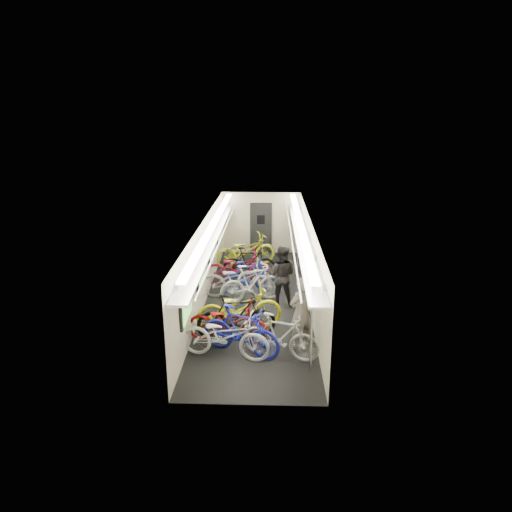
# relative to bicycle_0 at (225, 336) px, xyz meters

# --- Properties ---
(train_car_shell) EXTENTS (10.00, 10.00, 10.00)m
(train_car_shell) POSITION_rel_bicycle_0_xyz_m (0.23, 3.97, 1.12)
(train_car_shell) COLOR black
(train_car_shell) RESTS_ON ground
(bicycle_0) EXTENTS (2.14, 1.12, 1.07)m
(bicycle_0) POSITION_rel_bicycle_0_xyz_m (0.00, 0.00, 0.00)
(bicycle_0) COLOR silver
(bicycle_0) RESTS_ON ground
(bicycle_1) EXTENTS (1.98, 1.31, 1.16)m
(bicycle_1) POSITION_rel_bicycle_0_xyz_m (0.34, 0.17, 0.05)
(bicycle_1) COLOR #1D21AF
(bicycle_1) RESTS_ON ground
(bicycle_2) EXTENTS (2.05, 0.97, 1.04)m
(bicycle_2) POSITION_rel_bicycle_0_xyz_m (-0.01, 0.72, -0.02)
(bicycle_2) COLOR maroon
(bicycle_2) RESTS_ON ground
(bicycle_3) EXTENTS (1.99, 0.84, 1.16)m
(bicycle_3) POSITION_rel_bicycle_0_xyz_m (0.18, 0.94, 0.04)
(bicycle_3) COLOR black
(bicycle_3) RESTS_ON ground
(bicycle_4) EXTENTS (2.29, 1.24, 1.14)m
(bicycle_4) POSITION_rel_bicycle_0_xyz_m (0.21, 1.47, 0.03)
(bicycle_4) COLOR yellow
(bicycle_4) RESTS_ON ground
(bicycle_5) EXTENTS (1.99, 1.24, 1.16)m
(bicycle_5) POSITION_rel_bicycle_0_xyz_m (0.45, 3.22, 0.04)
(bicycle_5) COLOR silver
(bicycle_5) RESTS_ON ground
(bicycle_6) EXTENTS (2.17, 0.78, 1.13)m
(bicycle_6) POSITION_rel_bicycle_0_xyz_m (0.03, 3.52, 0.03)
(bicycle_6) COLOR #9F9FA4
(bicycle_6) RESTS_ON ground
(bicycle_7) EXTENTS (1.77, 1.10, 1.03)m
(bicycle_7) POSITION_rel_bicycle_0_xyz_m (0.32, 3.97, -0.02)
(bicycle_7) COLOR navy
(bicycle_7) RESTS_ON ground
(bicycle_8) EXTENTS (2.25, 1.14, 1.13)m
(bicycle_8) POSITION_rel_bicycle_0_xyz_m (-0.08, 4.68, 0.03)
(bicycle_8) COLOR maroon
(bicycle_8) RESTS_ON ground
(bicycle_9) EXTENTS (1.78, 0.57, 1.06)m
(bicycle_9) POSITION_rel_bicycle_0_xyz_m (0.29, 5.30, -0.01)
(bicycle_9) COLOR black
(bicycle_9) RESTS_ON ground
(bicycle_10) EXTENTS (2.33, 1.56, 1.16)m
(bicycle_10) POSITION_rel_bicycle_0_xyz_m (0.08, 6.55, 0.04)
(bicycle_10) COLOR #D2D113
(bicycle_10) RESTS_ON ground
(bicycle_11) EXTENTS (1.84, 0.98, 1.06)m
(bicycle_11) POSITION_rel_bicycle_0_xyz_m (1.22, 0.03, -0.01)
(bicycle_11) COLOR silver
(bicycle_11) RESTS_ON ground
(bicycle_12) EXTENTS (2.05, 1.26, 1.02)m
(bicycle_12) POSITION_rel_bicycle_0_xyz_m (0.23, 6.95, -0.03)
(bicycle_12) COLOR slate
(bicycle_12) RESTS_ON ground
(passenger_near) EXTENTS (0.75, 0.68, 1.71)m
(passenger_near) POSITION_rel_bicycle_0_xyz_m (1.70, 0.60, 0.32)
(passenger_near) COLOR gray
(passenger_near) RESTS_ON ground
(passenger_mid) EXTENTS (0.96, 0.81, 1.74)m
(passenger_mid) POSITION_rel_bicycle_0_xyz_m (1.30, 3.10, 0.34)
(passenger_mid) COLOR black
(passenger_mid) RESTS_ON ground
(backpack) EXTENTS (0.27, 0.17, 0.38)m
(backpack) POSITION_rel_bicycle_0_xyz_m (2.01, 1.29, 0.74)
(backpack) COLOR #A02010
(backpack) RESTS_ON passenger_near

